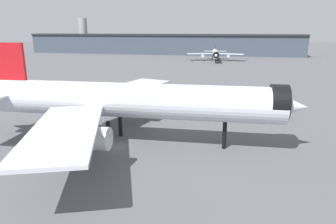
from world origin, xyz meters
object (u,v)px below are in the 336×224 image
(baggage_tug_wing, at_px, (140,95))
(baggage_cart_trailing, at_px, (158,96))
(airliner_near_gate, at_px, (126,101))
(airliner_far_taxiway, at_px, (216,53))
(service_truck_front, at_px, (271,109))

(baggage_tug_wing, bearing_deg, baggage_cart_trailing, -112.55)
(airliner_near_gate, xyz_separation_m, airliner_far_taxiway, (19.47, 142.32, -2.68))
(airliner_far_taxiway, distance_m, baggage_tug_wing, 111.77)
(airliner_near_gate, distance_m, baggage_cart_trailing, 33.23)
(airliner_far_taxiway, relative_size, baggage_tug_wing, 11.12)
(airliner_far_taxiway, bearing_deg, airliner_near_gate, -6.80)
(airliner_near_gate, bearing_deg, airliner_far_taxiway, 85.01)
(service_truck_front, height_order, baggage_cart_trailing, service_truck_front)
(service_truck_front, distance_m, baggage_cart_trailing, 30.20)
(service_truck_front, xyz_separation_m, baggage_cart_trailing, (-27.21, 13.08, -0.61))
(airliner_near_gate, height_order, baggage_cart_trailing, airliner_near_gate)
(service_truck_front, bearing_deg, airliner_near_gate, 115.38)
(airliner_near_gate, relative_size, baggage_cart_trailing, 21.41)
(service_truck_front, distance_m, baggage_tug_wing, 35.05)
(service_truck_front, relative_size, baggage_tug_wing, 1.66)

